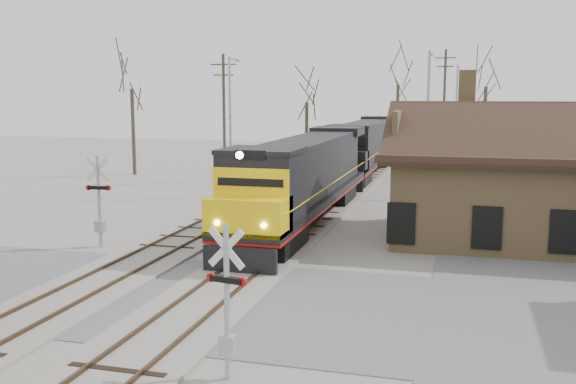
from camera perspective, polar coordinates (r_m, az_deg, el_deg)
ground at (r=21.76m, az=-6.92°, el=-9.44°), size 140.00×140.00×0.00m
road at (r=21.75m, az=-6.92°, el=-9.40°), size 60.00×9.00×0.03m
track_main at (r=35.65m, az=2.19°, el=-2.12°), size 3.40×90.00×0.24m
track_siding at (r=36.91m, az=-4.63°, el=-1.77°), size 3.40×90.00×0.24m
depot at (r=31.69m, az=22.53°, el=0.15°), size 15.20×9.31×7.90m
locomotive_lead at (r=33.07m, az=1.32°, el=1.19°), size 3.11×20.82×4.62m
locomotive_trailing at (r=53.68m, az=6.77°, el=4.01°), size 3.11×20.82×4.38m
crossbuck_near at (r=15.37m, az=-5.44°, el=-10.14°), size 1.07×0.31×3.79m
crossbuck_far at (r=29.58m, az=-16.44°, el=-1.06°), size 1.17×0.31×4.10m
streetlight_a at (r=42.62m, az=-5.10°, el=6.46°), size 0.25×2.04×9.16m
streetlight_b at (r=42.51m, az=12.31°, el=6.52°), size 0.25×2.04×9.49m
streetlight_c at (r=55.89m, az=14.71°, el=6.74°), size 0.25×2.04×9.16m
utility_pole_a at (r=50.14m, az=-5.71°, el=6.79°), size 2.00×0.24×9.80m
utility_pole_b at (r=63.44m, az=13.70°, el=7.50°), size 2.00×0.24×10.94m
tree_a at (r=55.59m, az=-13.77°, el=10.12°), size 4.80×4.80×11.75m
tree_b at (r=56.67m, az=1.68°, el=8.96°), size 4.03×4.03×9.87m
tree_c at (r=67.35m, az=9.79°, el=10.49°), size 5.16×5.16×12.64m
tree_d at (r=62.16m, az=17.24°, el=10.06°), size 4.96×4.96×12.14m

